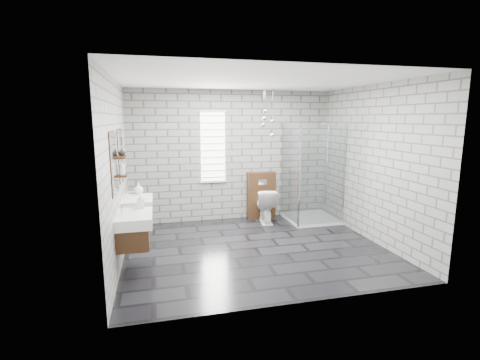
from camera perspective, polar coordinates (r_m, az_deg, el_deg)
name	(u,v)px	position (r m, az deg, el deg)	size (l,w,h in m)	color
floor	(255,249)	(5.90, 2.52, -11.17)	(4.20, 3.60, 0.02)	black
ceiling	(257,80)	(5.53, 2.74, 16.12)	(4.20, 3.60, 0.02)	white
wall_back	(232,156)	(7.29, -1.37, 3.97)	(4.20, 0.02, 2.70)	gray
wall_front	(302,190)	(3.87, 10.15, -1.67)	(4.20, 0.02, 2.70)	gray
wall_left	(117,173)	(5.36, -19.57, 1.16)	(0.02, 3.60, 2.70)	gray
wall_right	(372,164)	(6.47, 20.90, 2.52)	(0.02, 3.60, 2.70)	gray
vanity_left	(131,221)	(4.98, -17.40, -6.37)	(0.47, 0.70, 1.57)	#432714
vanity_right	(135,204)	(5.93, -16.82, -3.72)	(0.47, 0.70, 1.57)	#432714
shelf_lower	(122,175)	(5.31, -18.75, 0.79)	(0.14, 0.30, 0.03)	#432714
shelf_upper	(121,157)	(5.28, -18.91, 3.58)	(0.14, 0.30, 0.03)	#432714
window	(213,147)	(7.17, -4.47, 5.45)	(0.56, 0.05, 1.48)	white
cistern_panel	(261,195)	(7.48, 3.48, -2.49)	(0.60, 0.20, 1.00)	#432714
flush_plate	(263,182)	(7.33, 3.74, -0.37)	(0.18, 0.01, 0.12)	silver
shower_enclosure	(309,198)	(7.32, 11.29, -2.92)	(1.00, 1.00, 2.03)	white
pendant_cluster	(267,122)	(6.99, 4.51, 9.55)	(0.30, 0.22, 0.94)	silver
toilet	(265,205)	(7.23, 4.19, -4.16)	(0.39, 0.69, 0.70)	white
soap_bottle_a	(141,201)	(5.20, -16.01, -3.33)	(0.10, 0.10, 0.21)	#B2B2B2
soap_bottle_b	(139,188)	(6.19, -16.32, -1.33)	(0.15, 0.15, 0.19)	#B2B2B2
soap_bottle_c	(122,168)	(5.18, -18.81, 1.94)	(0.08, 0.08, 0.21)	#B2B2B2
vase	(122,152)	(5.30, -18.81, 4.35)	(0.10, 0.10, 0.10)	#B2B2B2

